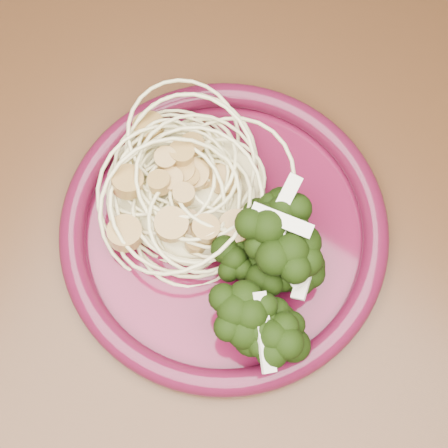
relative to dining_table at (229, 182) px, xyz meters
name	(u,v)px	position (x,y,z in m)	size (l,w,h in m)	color
dining_table	(229,182)	(0.00, 0.00, 0.00)	(1.20, 0.80, 0.75)	#472814
dinner_plate	(224,228)	(0.04, -0.08, 0.11)	(0.32, 0.32, 0.02)	#510C23
spaghetti_pile	(187,184)	(0.00, -0.06, 0.12)	(0.14, 0.12, 0.03)	beige
scallop_cluster	(184,165)	(0.00, -0.06, 0.16)	(0.13, 0.13, 0.04)	#AD8644
broccoli_pile	(273,270)	(0.10, -0.09, 0.13)	(0.10, 0.16, 0.05)	black
onion_garnish	(277,258)	(0.10, -0.09, 0.17)	(0.07, 0.10, 0.05)	silver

